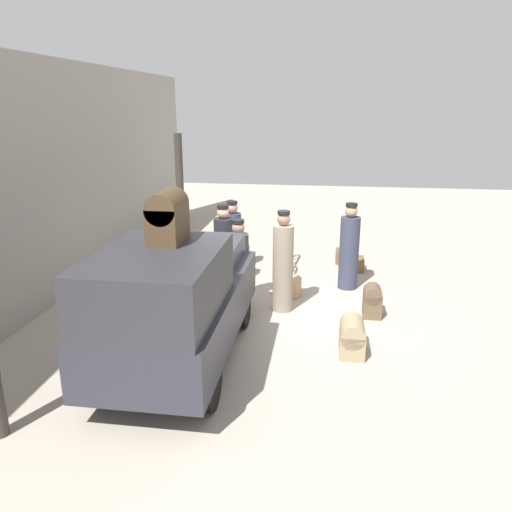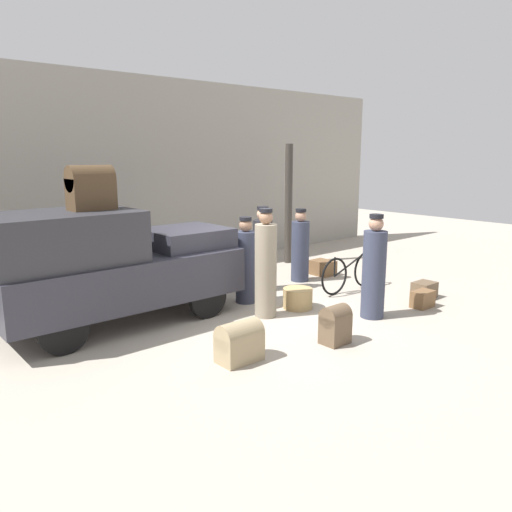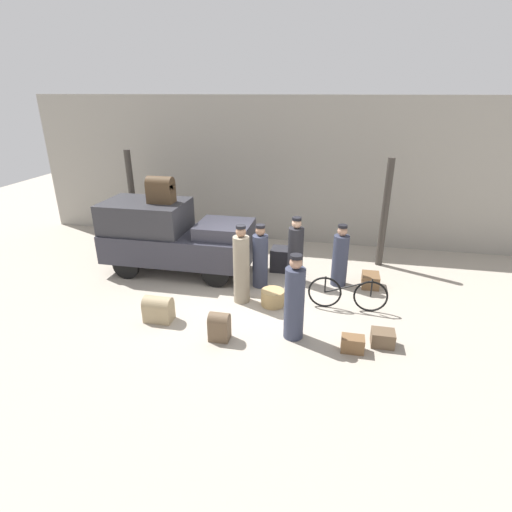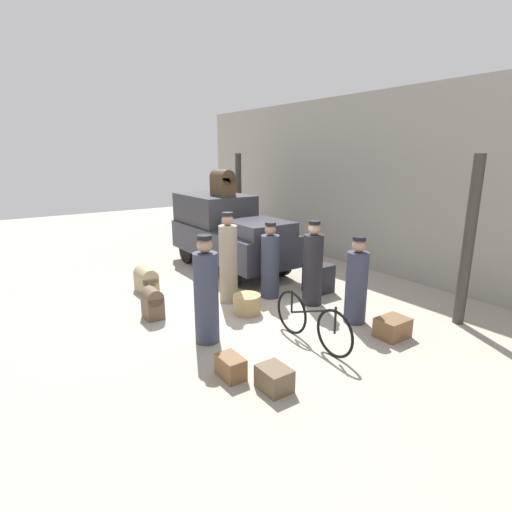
{
  "view_description": "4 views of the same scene",
  "coord_description": "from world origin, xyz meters",
  "px_view_note": "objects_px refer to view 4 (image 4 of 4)",
  "views": [
    {
      "loc": [
        -8.61,
        -1.07,
        3.65
      ],
      "look_at": [
        0.2,
        0.2,
        0.95
      ],
      "focal_mm": 35.0,
      "sensor_mm": 36.0,
      "label": 1
    },
    {
      "loc": [
        -5.54,
        -6.51,
        2.77
      ],
      "look_at": [
        0.2,
        0.2,
        0.95
      ],
      "focal_mm": 35.0,
      "sensor_mm": 36.0,
      "label": 2
    },
    {
      "loc": [
        1.98,
        -8.41,
        4.6
      ],
      "look_at": [
        0.2,
        0.2,
        0.95
      ],
      "focal_mm": 28.0,
      "sensor_mm": 36.0,
      "label": 3
    },
    {
      "loc": [
        6.74,
        -4.35,
        3.01
      ],
      "look_at": [
        0.2,
        0.2,
        0.95
      ],
      "focal_mm": 28.0,
      "sensor_mm": 36.0,
      "label": 4
    }
  ],
  "objects_px": {
    "truck": "(227,230)",
    "porter_lifting_near_truck": "(228,261)",
    "trunk_umber_medium": "(274,379)",
    "conductor_in_dark_uniform": "(313,267)",
    "suitcase_black_upright": "(318,278)",
    "trunk_wicker_pale": "(146,280)",
    "wicker_basket": "(247,304)",
    "suitcase_tan_flat": "(392,328)",
    "porter_carrying_trunk": "(356,284)",
    "trunk_large_brown": "(231,367)",
    "trunk_on_truck_roof": "(223,182)",
    "trunk_barrel_dark": "(153,303)",
    "porter_with_bicycle": "(270,264)",
    "porter_standing_middle": "(206,294)",
    "bicycle": "(312,322)"
  },
  "relations": [
    {
      "from": "truck",
      "to": "porter_lifting_near_truck",
      "type": "height_order",
      "value": "truck"
    },
    {
      "from": "truck",
      "to": "trunk_umber_medium",
      "type": "bearing_deg",
      "value": -25.07
    },
    {
      "from": "truck",
      "to": "conductor_in_dark_uniform",
      "type": "xyz_separation_m",
      "value": [
        3.31,
        0.01,
        -0.23
      ]
    },
    {
      "from": "suitcase_black_upright",
      "to": "trunk_umber_medium",
      "type": "bearing_deg",
      "value": -51.62
    },
    {
      "from": "porter_lifting_near_truck",
      "to": "trunk_wicker_pale",
      "type": "distance_m",
      "value": 2.05
    },
    {
      "from": "wicker_basket",
      "to": "porter_lifting_near_truck",
      "type": "relative_size",
      "value": 0.29
    },
    {
      "from": "truck",
      "to": "wicker_basket",
      "type": "bearing_deg",
      "value": -24.53
    },
    {
      "from": "trunk_umber_medium",
      "to": "suitcase_tan_flat",
      "type": "relative_size",
      "value": 0.84
    },
    {
      "from": "porter_carrying_trunk",
      "to": "suitcase_tan_flat",
      "type": "bearing_deg",
      "value": 2.72
    },
    {
      "from": "wicker_basket",
      "to": "trunk_wicker_pale",
      "type": "bearing_deg",
      "value": -153.05
    },
    {
      "from": "truck",
      "to": "suitcase_tan_flat",
      "type": "distance_m",
      "value": 5.3
    },
    {
      "from": "wicker_basket",
      "to": "trunk_large_brown",
      "type": "xyz_separation_m",
      "value": [
        1.78,
        -1.45,
        -0.03
      ]
    },
    {
      "from": "trunk_umber_medium",
      "to": "conductor_in_dark_uniform",
      "type": "bearing_deg",
      "value": 128.72
    },
    {
      "from": "trunk_large_brown",
      "to": "suitcase_tan_flat",
      "type": "height_order",
      "value": "suitcase_tan_flat"
    },
    {
      "from": "trunk_wicker_pale",
      "to": "trunk_on_truck_roof",
      "type": "relative_size",
      "value": 0.88
    },
    {
      "from": "wicker_basket",
      "to": "conductor_in_dark_uniform",
      "type": "distance_m",
      "value": 1.53
    },
    {
      "from": "conductor_in_dark_uniform",
      "to": "porter_lifting_near_truck",
      "type": "bearing_deg",
      "value": -129.58
    },
    {
      "from": "trunk_barrel_dark",
      "to": "porter_with_bicycle",
      "type": "bearing_deg",
      "value": 82.37
    },
    {
      "from": "trunk_wicker_pale",
      "to": "porter_carrying_trunk",
      "type": "bearing_deg",
      "value": 34.21
    },
    {
      "from": "truck",
      "to": "trunk_on_truck_roof",
      "type": "bearing_deg",
      "value": 180.0
    },
    {
      "from": "porter_lifting_near_truck",
      "to": "trunk_umber_medium",
      "type": "height_order",
      "value": "porter_lifting_near_truck"
    },
    {
      "from": "trunk_on_truck_roof",
      "to": "suitcase_black_upright",
      "type": "bearing_deg",
      "value": 11.71
    },
    {
      "from": "truck",
      "to": "trunk_umber_medium",
      "type": "relative_size",
      "value": 8.94
    },
    {
      "from": "trunk_large_brown",
      "to": "conductor_in_dark_uniform",
      "type": "bearing_deg",
      "value": 116.92
    },
    {
      "from": "porter_lifting_near_truck",
      "to": "trunk_large_brown",
      "type": "xyz_separation_m",
      "value": [
        2.52,
        -1.49,
        -0.71
      ]
    },
    {
      "from": "porter_standing_middle",
      "to": "suitcase_black_upright",
      "type": "distance_m",
      "value": 3.3
    },
    {
      "from": "truck",
      "to": "suitcase_black_upright",
      "type": "height_order",
      "value": "truck"
    },
    {
      "from": "wicker_basket",
      "to": "trunk_wicker_pale",
      "type": "distance_m",
      "value": 2.57
    },
    {
      "from": "porter_standing_middle",
      "to": "trunk_large_brown",
      "type": "height_order",
      "value": "porter_standing_middle"
    },
    {
      "from": "trunk_wicker_pale",
      "to": "trunk_umber_medium",
      "type": "bearing_deg",
      "value": 0.35
    },
    {
      "from": "trunk_barrel_dark",
      "to": "trunk_wicker_pale",
      "type": "relative_size",
      "value": 0.98
    },
    {
      "from": "truck",
      "to": "porter_with_bicycle",
      "type": "distance_m",
      "value": 2.54
    },
    {
      "from": "porter_standing_middle",
      "to": "suitcase_black_upright",
      "type": "height_order",
      "value": "porter_standing_middle"
    },
    {
      "from": "porter_with_bicycle",
      "to": "suitcase_black_upright",
      "type": "xyz_separation_m",
      "value": [
        0.36,
        1.08,
        -0.42
      ]
    },
    {
      "from": "bicycle",
      "to": "trunk_umber_medium",
      "type": "distance_m",
      "value": 1.47
    },
    {
      "from": "porter_lifting_near_truck",
      "to": "trunk_large_brown",
      "type": "relative_size",
      "value": 4.35
    },
    {
      "from": "conductor_in_dark_uniform",
      "to": "trunk_wicker_pale",
      "type": "bearing_deg",
      "value": -136.2
    },
    {
      "from": "porter_with_bicycle",
      "to": "trunk_on_truck_roof",
      "type": "relative_size",
      "value": 2.38
    },
    {
      "from": "porter_lifting_near_truck",
      "to": "trunk_umber_medium",
      "type": "xyz_separation_m",
      "value": [
        3.1,
        -1.18,
        -0.71
      ]
    },
    {
      "from": "wicker_basket",
      "to": "porter_carrying_trunk",
      "type": "distance_m",
      "value": 2.1
    },
    {
      "from": "conductor_in_dark_uniform",
      "to": "suitcase_tan_flat",
      "type": "height_order",
      "value": "conductor_in_dark_uniform"
    },
    {
      "from": "wicker_basket",
      "to": "suitcase_black_upright",
      "type": "height_order",
      "value": "suitcase_black_upright"
    },
    {
      "from": "bicycle",
      "to": "trunk_on_truck_roof",
      "type": "height_order",
      "value": "trunk_on_truck_roof"
    },
    {
      "from": "bicycle",
      "to": "trunk_wicker_pale",
      "type": "relative_size",
      "value": 2.94
    },
    {
      "from": "trunk_umber_medium",
      "to": "suitcase_tan_flat",
      "type": "bearing_deg",
      "value": 92.02
    },
    {
      "from": "porter_lifting_near_truck",
      "to": "trunk_on_truck_roof",
      "type": "bearing_deg",
      "value": 151.67
    },
    {
      "from": "conductor_in_dark_uniform",
      "to": "trunk_on_truck_roof",
      "type": "height_order",
      "value": "trunk_on_truck_roof"
    },
    {
      "from": "porter_with_bicycle",
      "to": "trunk_umber_medium",
      "type": "distance_m",
      "value": 3.54
    },
    {
      "from": "conductor_in_dark_uniform",
      "to": "porter_carrying_trunk",
      "type": "xyz_separation_m",
      "value": [
        1.12,
        0.03,
        -0.06
      ]
    },
    {
      "from": "suitcase_tan_flat",
      "to": "trunk_wicker_pale",
      "type": "height_order",
      "value": "trunk_wicker_pale"
    }
  ]
}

